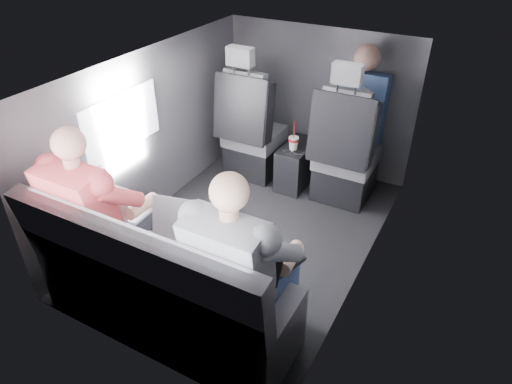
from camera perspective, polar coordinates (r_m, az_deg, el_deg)
The scene contains 19 objects.
floor at distance 3.66m, azimuth -0.72°, elevation -5.29°, with size 2.60×2.60×0.00m, color black.
ceiling at distance 3.02m, azimuth -0.90°, elevation 15.28°, with size 2.60×2.60×0.00m, color #B2B2AD.
panel_left at distance 3.76m, azimuth -12.95°, elevation 7.05°, with size 0.02×2.60×1.35m, color #56565B.
panel_right at distance 3.01m, azimuth 14.33°, elevation -0.08°, with size 0.02×2.60×1.35m, color #56565B.
panel_front at distance 4.36m, azimuth 7.71°, elevation 11.23°, with size 1.80×0.02×1.35m, color #56565B.
panel_back at distance 2.44m, azimuth -16.00°, elevation -9.22°, with size 1.80×0.02×1.35m, color #56565B.
side_window at distance 3.46m, azimuth -16.31°, elevation 8.34°, with size 0.02×0.75×0.42m, color white.
seatbelt at distance 3.63m, azimuth 10.75°, elevation 8.51°, with size 0.05×0.01×0.65m, color black.
front_seat_left at distance 4.26m, azimuth -0.56°, elevation 6.96°, with size 0.52×0.58×1.26m.
front_seat_right at distance 3.95m, azimuth 10.97°, elevation 4.11°, with size 0.52×0.58×1.26m.
center_console at distance 4.21m, azimuth 5.10°, elevation 3.41°, with size 0.24×0.48×0.41m.
rear_bench at distance 2.81m, azimuth -11.57°, elevation -12.03°, with size 1.60×0.57×0.92m.
soda_cup at distance 4.00m, azimuth 4.72°, elevation 6.14°, with size 0.09×0.09×0.27m.
laptop_white at distance 3.00m, azimuth -16.73°, elevation -1.54°, with size 0.36×0.34×0.26m.
laptop_silver at distance 2.75m, azimuth -7.78°, elevation -3.72°, with size 0.42×0.41×0.26m.
laptop_black at distance 2.50m, azimuth 1.13°, elevation -7.75°, with size 0.39×0.39×0.24m.
passenger_rear_left at distance 2.95m, azimuth -18.84°, elevation -2.54°, with size 0.52×0.64×1.26m.
passenger_rear_right at distance 2.42m, azimuth -1.68°, elevation -9.28°, with size 0.52×0.64×1.26m.
passenger_front_right at distance 4.02m, azimuth 12.90°, elevation 10.07°, with size 0.42×0.42×0.87m.
Camera 1 is at (1.41, -2.51, 2.26)m, focal length 32.00 mm.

